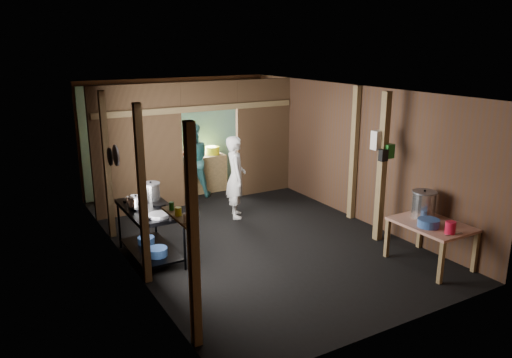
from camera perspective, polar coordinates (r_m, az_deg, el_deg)
floor at (r=8.97m, az=-0.64°, el=-6.48°), size 4.50×7.00×0.00m
ceiling at (r=8.35m, az=-0.70°, el=10.29°), size 4.50×7.00×0.00m
wall_back at (r=11.68m, az=-9.16°, el=5.17°), size 4.50×0.00×2.60m
wall_front at (r=5.91m, az=16.31°, el=-5.57°), size 4.50×0.00×2.60m
wall_left at (r=7.76m, az=-15.31°, el=-0.47°), size 0.00×7.00×2.60m
wall_right at (r=9.84m, az=10.84°, el=3.15°), size 0.00×7.00×2.60m
partition_left at (r=10.06m, az=-13.53°, el=3.26°), size 1.85×0.10×2.60m
partition_right at (r=11.20m, az=0.83°, el=4.92°), size 1.35×0.10×2.60m
partition_header at (r=10.45m, az=-5.49°, el=9.63°), size 1.30×0.10×0.60m
turquoise_panel at (r=11.63m, az=-9.05°, el=4.88°), size 4.40×0.06×2.50m
back_counter at (r=11.48m, az=-6.59°, el=0.61°), size 1.20×0.50×0.85m
wall_clock at (r=11.59m, az=-7.95°, el=8.14°), size 0.20×0.03×0.20m
post_left_a at (r=5.43m, az=-7.31°, el=-6.96°), size 0.10×0.12×2.60m
post_left_b at (r=7.03m, az=-13.05°, el=-1.95°), size 0.10×0.12×2.60m
post_left_c at (r=8.90m, az=-16.91°, el=1.45°), size 0.10×0.12×2.60m
post_right at (r=9.65m, az=11.29°, el=2.88°), size 0.10×0.12×2.60m
post_free at (r=8.65m, az=14.41°, el=1.23°), size 0.12×0.12×2.60m
cross_beam at (r=10.33m, az=-6.61°, el=8.13°), size 4.40×0.12×0.12m
pan_lid_big at (r=8.06m, az=-15.96°, el=2.65°), size 0.03×0.34×0.34m
pan_lid_small at (r=8.46m, az=-16.60°, el=2.50°), size 0.03×0.30×0.30m
wall_shelf at (r=5.84m, az=-8.99°, el=-4.33°), size 0.14×0.80×0.03m
jar_white at (r=5.60m, az=-8.09°, el=-4.47°), size 0.07×0.07×0.10m
jar_yellow at (r=5.82m, az=-9.02°, el=-3.73°), size 0.08×0.08×0.10m
jar_green at (r=6.01m, az=-9.78°, el=-3.12°), size 0.06×0.06×0.10m
bag_white at (r=8.57m, az=14.02°, el=4.42°), size 0.22×0.15×0.32m
bag_green at (r=8.59m, az=15.16°, el=3.14°), size 0.16×0.12×0.24m
bag_black at (r=8.49m, az=14.56°, el=2.69°), size 0.14×0.10×0.20m
gas_range at (r=8.06m, az=-12.19°, el=-6.18°), size 0.75×1.46×0.86m
prep_table at (r=8.18m, az=19.54°, el=-7.09°), size 0.84×1.15×0.68m
stove_pot_large at (r=8.25m, az=-12.08°, el=-1.48°), size 0.37×0.37×0.31m
stove_pot_med at (r=7.93m, az=-13.78°, el=-2.68°), size 0.24×0.24×0.21m
stove_saucepan at (r=8.19m, az=-14.32°, el=-2.36°), size 0.20×0.20×0.10m
frying_pan at (r=7.45m, az=-11.19°, el=-4.16°), size 0.49×0.62×0.07m
blue_tub_front at (r=7.85m, az=-11.37°, el=-8.29°), size 0.31×0.31×0.13m
blue_tub_back at (r=8.35m, az=-12.63°, el=-6.96°), size 0.27×0.27×0.11m
stock_pot at (r=8.23m, az=18.87°, el=-2.86°), size 0.51×0.51×0.45m
wash_basin at (r=7.88m, az=19.38°, el=-4.83°), size 0.40×0.40×0.12m
pink_bucket at (r=7.71m, az=21.63°, el=-5.26°), size 0.18×0.18×0.18m
knife at (r=7.72m, az=21.96°, el=-5.94°), size 0.30×0.10×0.01m
yellow_tub at (r=11.50m, az=-5.09°, el=3.31°), size 0.33×0.33×0.18m
red_cup at (r=11.24m, az=-8.25°, el=2.84°), size 0.13×0.13×0.15m
cook at (r=9.66m, az=-2.36°, el=0.23°), size 0.58×0.70×1.63m
worker_back at (r=11.01m, az=-7.44°, el=2.14°), size 0.95×0.82×1.67m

